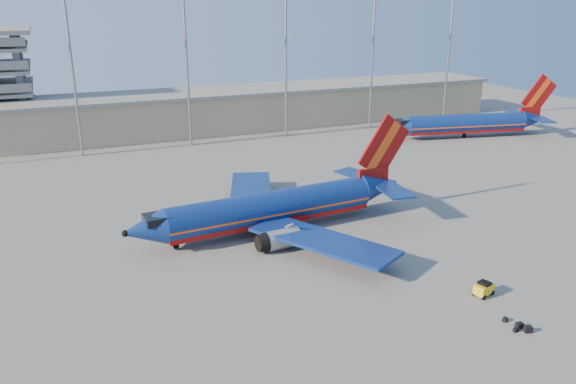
% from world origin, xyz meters
% --- Properties ---
extents(ground, '(220.00, 220.00, 0.00)m').
position_xyz_m(ground, '(0.00, 0.00, 0.00)').
color(ground, slate).
rests_on(ground, ground).
extents(terminal_building, '(122.00, 16.00, 8.50)m').
position_xyz_m(terminal_building, '(10.00, 58.00, 4.32)').
color(terminal_building, gray).
rests_on(terminal_building, ground).
extents(light_mast_row, '(101.60, 1.60, 28.65)m').
position_xyz_m(light_mast_row, '(5.00, 46.00, 17.55)').
color(light_mast_row, gray).
rests_on(light_mast_row, ground).
extents(aircraft_main, '(37.79, 36.26, 12.79)m').
position_xyz_m(aircraft_main, '(-5.91, -0.05, 2.73)').
color(aircraft_main, navy).
rests_on(aircraft_main, ground).
extents(aircraft_second, '(36.48, 15.52, 12.48)m').
position_xyz_m(aircraft_second, '(49.14, 30.23, 2.86)').
color(aircraft_second, navy).
rests_on(aircraft_second, ground).
extents(baggage_tug, '(2.20, 1.66, 1.40)m').
position_xyz_m(baggage_tug, '(5.60, -22.98, 0.73)').
color(baggage_tug, yellow).
rests_on(baggage_tug, ground).
extents(luggage_pile, '(1.50, 2.63, 0.54)m').
position_xyz_m(luggage_pile, '(4.39, -28.77, 0.23)').
color(luggage_pile, black).
rests_on(luggage_pile, ground).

